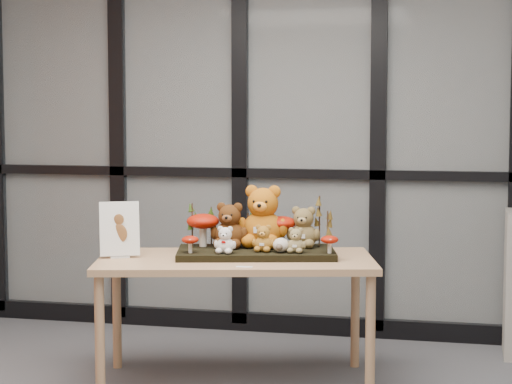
% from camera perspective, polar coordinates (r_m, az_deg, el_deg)
% --- Properties ---
extents(room_shell, '(5.00, 5.00, 5.00)m').
position_cam_1_polar(room_shell, '(3.56, -3.62, 8.52)').
color(room_shell, beige).
rests_on(room_shell, floor).
extents(glass_partition, '(4.90, 0.06, 2.78)m').
position_cam_1_polar(glass_partition, '(5.96, 3.23, 4.65)').
color(glass_partition, '#2D383F').
rests_on(glass_partition, floor).
extents(display_table, '(1.58, 1.05, 0.68)m').
position_cam_1_polar(display_table, '(4.93, -1.26, -4.84)').
color(display_table, tan).
rests_on(display_table, floor).
extents(diorama_tray, '(0.91, 0.61, 0.04)m').
position_cam_1_polar(diorama_tray, '(4.97, 0.00, -3.76)').
color(diorama_tray, black).
rests_on(diorama_tray, display_table).
extents(bear_pooh_yellow, '(0.33, 0.32, 0.37)m').
position_cam_1_polar(bear_pooh_yellow, '(5.05, 0.44, -1.29)').
color(bear_pooh_yellow, '#C16511').
rests_on(bear_pooh_yellow, diorama_tray).
extents(bear_brown_medium, '(0.24, 0.23, 0.27)m').
position_cam_1_polar(bear_brown_medium, '(5.02, -1.63, -1.91)').
color(bear_brown_medium, '#4C270D').
rests_on(bear_brown_medium, diorama_tray).
extents(bear_tan_back, '(0.22, 0.21, 0.24)m').
position_cam_1_polar(bear_tan_back, '(5.04, 2.94, -2.02)').
color(bear_tan_back, brown).
rests_on(bear_tan_back, diorama_tray).
extents(bear_small_yellow, '(0.14, 0.13, 0.16)m').
position_cam_1_polar(bear_small_yellow, '(4.88, 0.46, -2.77)').
color(bear_small_yellow, '#AB6D20').
rests_on(bear_small_yellow, diorama_tray).
extents(bear_white_bow, '(0.14, 0.13, 0.16)m').
position_cam_1_polar(bear_white_bow, '(4.83, -1.90, -2.87)').
color(bear_white_bow, white).
rests_on(bear_white_bow, diorama_tray).
extents(bear_beige_small, '(0.13, 0.12, 0.15)m').
position_cam_1_polar(bear_beige_small, '(4.85, 2.47, -2.90)').
color(bear_beige_small, olive).
rests_on(bear_beige_small, diorama_tray).
extents(plush_cream_hedgehog, '(0.08, 0.07, 0.08)m').
position_cam_1_polar(plush_cream_hedgehog, '(4.86, 1.55, -3.24)').
color(plush_cream_hedgehog, silver).
rests_on(plush_cream_hedgehog, diorama_tray).
extents(mushroom_back_left, '(0.18, 0.18, 0.20)m').
position_cam_1_polar(mushroom_back_left, '(5.06, -3.28, -2.26)').
color(mushroom_back_left, '#9B1405').
rests_on(mushroom_back_left, diorama_tray).
extents(mushroom_back_right, '(0.16, 0.16, 0.18)m').
position_cam_1_polar(mushroom_back_right, '(5.08, 1.57, -2.33)').
color(mushroom_back_right, '#9B1405').
rests_on(mushroom_back_right, diorama_tray).
extents(mushroom_front_left, '(0.09, 0.09, 0.10)m').
position_cam_1_polar(mushroom_front_left, '(4.85, -4.07, -3.18)').
color(mushroom_front_left, '#9B1405').
rests_on(mushroom_front_left, diorama_tray).
extents(mushroom_front_right, '(0.09, 0.09, 0.10)m').
position_cam_1_polar(mushroom_front_right, '(4.85, 4.55, -3.18)').
color(mushroom_front_right, '#9B1405').
rests_on(mushroom_front_right, diorama_tray).
extents(sprig_green_far_left, '(0.05, 0.05, 0.24)m').
position_cam_1_polar(sprig_green_far_left, '(5.07, -3.94, -2.03)').
color(sprig_green_far_left, '#1B380C').
rests_on(sprig_green_far_left, diorama_tray).
extents(sprig_green_mid_left, '(0.05, 0.05, 0.21)m').
position_cam_1_polar(sprig_green_mid_left, '(5.11, -2.77, -2.11)').
color(sprig_green_mid_left, '#1B380C').
rests_on(sprig_green_mid_left, diorama_tray).
extents(sprig_dry_far_right, '(0.05, 0.05, 0.28)m').
position_cam_1_polar(sprig_dry_far_right, '(5.05, 3.93, -1.81)').
color(sprig_dry_far_right, brown).
rests_on(sprig_dry_far_right, diorama_tray).
extents(sprig_dry_mid_right, '(0.05, 0.05, 0.21)m').
position_cam_1_polar(sprig_dry_mid_right, '(4.95, 4.43, -2.37)').
color(sprig_dry_mid_right, brown).
rests_on(sprig_dry_mid_right, diorama_tray).
extents(sprig_green_centre, '(0.05, 0.05, 0.18)m').
position_cam_1_polar(sprig_green_centre, '(5.12, -0.50, -2.29)').
color(sprig_green_centre, '#1B380C').
rests_on(sprig_green_centre, diorama_tray).
extents(sign_holder, '(0.21, 0.14, 0.30)m').
position_cam_1_polar(sign_holder, '(4.96, -8.40, -2.43)').
color(sign_holder, silver).
rests_on(sign_holder, display_table).
extents(label_card, '(0.08, 0.03, 0.00)m').
position_cam_1_polar(label_card, '(4.63, -0.73, -4.63)').
color(label_card, white).
rests_on(label_card, display_table).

